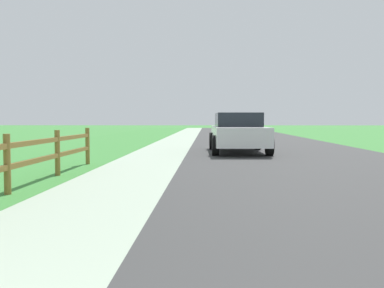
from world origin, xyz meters
The scene contains 5 objects.
ground_plane centered at (0.00, 25.00, 0.00)m, with size 120.00×120.00×0.00m, color #3F893B.
road_asphalt centered at (3.50, 27.00, 0.00)m, with size 7.00×66.00×0.01m, color #383838.
curb_concrete centered at (-3.00, 27.00, 0.00)m, with size 6.00×66.00×0.01m, color #A4B69F.
grass_verge centered at (-4.50, 27.00, 0.01)m, with size 5.00×66.00×0.00m, color #3F893B.
parked_suv_white centered at (1.84, 16.44, 0.74)m, with size 2.10×4.68×1.43m.
Camera 1 is at (0.72, 0.28, 1.21)m, focal length 41.42 mm.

